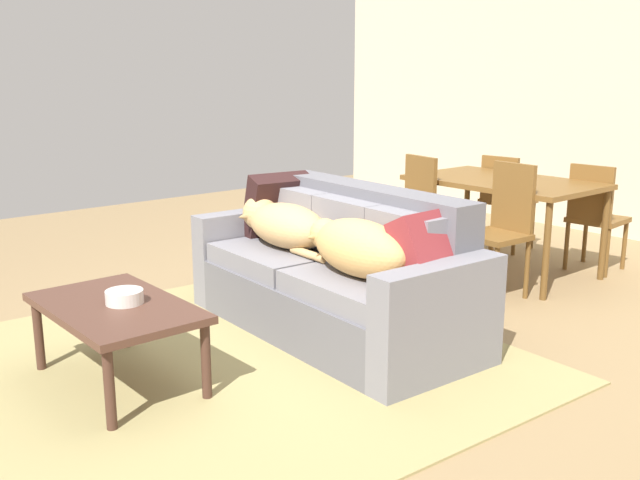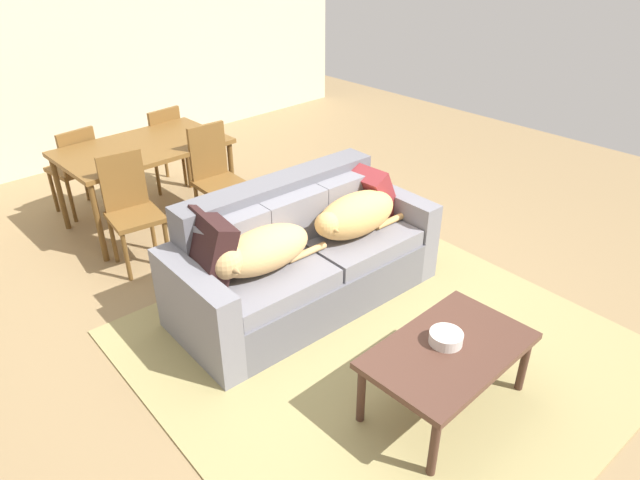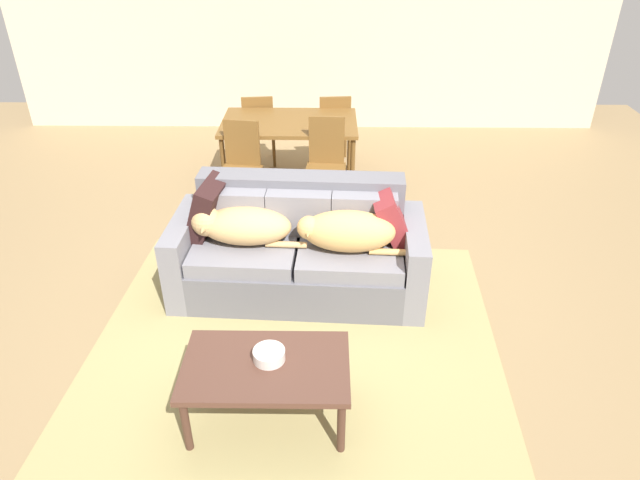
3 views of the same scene
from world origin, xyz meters
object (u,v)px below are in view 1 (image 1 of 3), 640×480
Objects in this scene: couch at (338,277)px; coffee_table at (116,314)px; dining_chair_near_right at (502,224)px; dog_on_left_cushion at (283,224)px; dining_chair_near_left at (410,209)px; dining_chair_far_left at (505,197)px; throw_pillow_by_right_arm at (430,250)px; bowl_on_coffee_table at (124,297)px; dog_on_right_cushion at (358,247)px; dining_table at (504,188)px; dining_chair_far_right at (595,213)px; throw_pillow_by_left_arm at (278,206)px.

couch is 1.43m from coffee_table.
dog_on_left_cushion is at bearing -110.71° from dining_chair_near_right.
dining_chair_near_left reaches higher than coffee_table.
dining_chair_far_left is (-0.81, 1.16, -0.04)m from dining_chair_near_right.
coffee_table is (-0.88, -1.43, -0.27)m from throw_pillow_by_right_arm.
dining_chair_near_left reaches higher than bowl_on_coffee_table.
dining_table is at bearing 107.67° from dog_on_right_cushion.
coffee_table is 1.06× the size of dining_chair_near_left.
throw_pillow_by_right_arm is 2.10× the size of bowl_on_coffee_table.
dog_on_left_cushion is at bearing 103.47° from coffee_table.
dining_chair_near_right is (0.33, 2.78, 0.05)m from bowl_on_coffee_table.
couch is at bearing 156.98° from dog_on_right_cushion.
dining_chair_near_right is 1.41m from dining_chair_far_left.
dining_chair_near_left reaches higher than dog_on_left_cushion.
throw_pillow_by_right_arm is 2.55m from dining_chair_far_right.
dining_chair_near_right reaches higher than dining_chair_far_right.
throw_pillow_by_right_arm is 0.28× the size of dining_table.
dog_on_right_cushion reaches higher than bowl_on_coffee_table.
throw_pillow_by_left_arm is 0.45× the size of coffee_table.
dining_chair_near_right is (-0.53, 1.39, -0.13)m from throw_pillow_by_right_arm.
coffee_table is 3.97m from dining_chair_far_right.
dog_on_right_cushion is at bearing 86.23° from dining_chair_far_right.
throw_pillow_by_left_arm is 1.61m from bowl_on_coffee_table.
bowl_on_coffee_table is 0.22× the size of dining_chair_far_left.
dining_chair_near_right is (-0.16, 1.59, -0.11)m from dog_on_right_cushion.
dining_chair_near_right is at bearing 82.97° from coffee_table.
dining_chair_near_left is at bearing 81.02° from dining_chair_far_left.
bowl_on_coffee_table is (-0.49, -1.19, -0.17)m from dog_on_right_cushion.
dog_on_right_cushion is 1.93× the size of throw_pillow_by_left_arm.
dining_chair_far_left reaches higher than dog_on_left_cushion.
dining_table is (-0.19, 1.96, 0.34)m from couch.
dining_chair_far_left is 0.90m from dining_chair_far_right.
bowl_on_coffee_table is (0.02, 0.04, 0.09)m from coffee_table.
dog_on_left_cushion is 1.45m from dining_chair_near_left.
dog_on_right_cushion is at bearing -13.85° from throw_pillow_by_left_arm.
coffee_table is at bearing -121.47° from throw_pillow_by_right_arm.
couch reaches higher than dining_chair_far_left.
dining_chair_far_right is at bearing 76.74° from dog_on_left_cushion.
dining_chair_near_left is at bearing -173.12° from dining_chair_near_right.
dining_chair_near_left is at bearing 118.66° from couch.
dining_chair_near_right is at bearing 118.58° from dining_chair_far_left.
throw_pillow_by_right_arm reaches higher than bowl_on_coffee_table.
dining_chair_near_right is (0.67, 1.48, -0.10)m from dog_on_left_cushion.
bowl_on_coffee_table is (-0.12, -1.38, 0.13)m from couch.
dining_chair_near_left is (-0.19, 1.43, -0.11)m from dog_on_left_cushion.
throw_pillow_by_left_arm is at bearing 175.99° from couch.
dining_table is 1.64× the size of dining_chair_far_right.
throw_pillow_by_left_arm reaches higher than couch.
dog_on_left_cushion is 0.33m from throw_pillow_by_left_arm.
dog_on_left_cushion is 2.00× the size of throw_pillow_by_left_arm.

